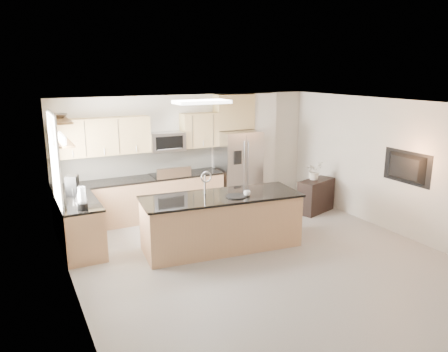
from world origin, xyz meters
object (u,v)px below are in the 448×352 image
coffee_maker (72,186)px  television (404,168)px  island (221,221)px  kettle (80,194)px  cup (247,193)px  bowl (58,115)px  range (170,195)px  credenza (316,196)px  microwave (167,142)px  platter (236,196)px  refrigerator (238,169)px  flower_vase (314,166)px  blender (82,200)px

coffee_maker → television: size_ratio=0.34×
island → kettle: 2.50m
cup → coffee_maker: bearing=149.5°
coffee_maker → bowl: bowl is taller
range → credenza: (3.02, -1.22, -0.10)m
credenza → television: (0.49, -1.90, 0.98)m
microwave → cup: (0.61, -2.44, -0.61)m
range → cup: range is taller
platter → kettle: kettle is taller
bowl → credenza: bearing=-4.2°
television → coffee_maker: bearing=66.8°
microwave → refrigerator: size_ratio=0.43×
coffee_maker → credenza: bearing=-5.5°
microwave → flower_vase: 3.31m
bowl → flower_vase: bearing=-3.6°
blender → bowl: size_ratio=0.98×
microwave → platter: microwave is taller
cup → island: bearing=148.9°
range → flower_vase: bearing=-21.1°
refrigerator → flower_vase: 1.74m
flower_vase → credenza: bearing=-64.8°
microwave → flower_vase: microwave is taller
blender → coffee_maker: bearing=91.2°
microwave → credenza: 3.54m
refrigerator → platter: size_ratio=4.99×
microwave → blender: size_ratio=1.97×
island → cup: bearing=-25.4°
refrigerator → credenza: bearing=-40.7°
platter → flower_vase: flower_vase is taller
blender → bowl: bowl is taller
microwave → blender: (-2.07, -1.77, -0.54)m
refrigerator → microwave: bearing=174.1°
range → platter: 2.36m
credenza → blender: 5.16m
platter → bowl: 3.34m
cup → television: 3.03m
microwave → flower_vase: bearing=-23.1°
credenza → cup: (-2.42, -1.10, 0.65)m
cup → blender: bearing=166.0°
credenza → bowl: (-5.27, 0.39, 2.01)m
range → kettle: bearing=-151.0°
range → blender: 2.72m
kettle → flower_vase: 5.02m
microwave → television: (3.51, -3.24, -0.28)m
island → flower_vase: bearing=24.2°
kettle → coffee_maker: (-0.07, 0.40, 0.05)m
refrigerator → television: 3.62m
platter → coffee_maker: size_ratio=0.97×
range → microwave: bearing=90.0°
flower_vase → coffee_maker: bearing=175.2°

